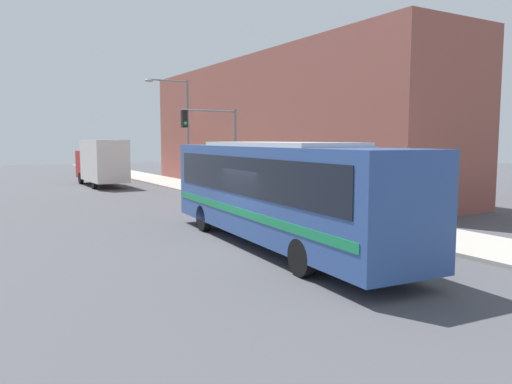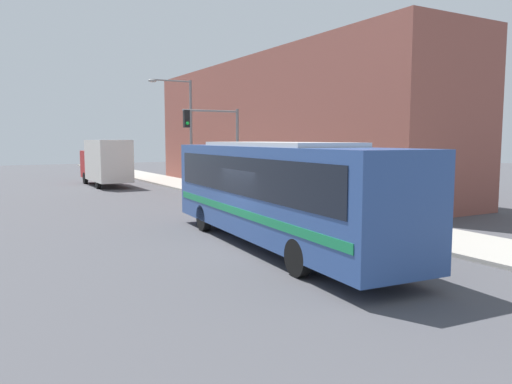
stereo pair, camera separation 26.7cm
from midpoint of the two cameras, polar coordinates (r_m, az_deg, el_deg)
name	(u,v)px [view 2 (the right image)]	position (r m, az deg, el deg)	size (l,w,h in m)	color
ground_plane	(253,248)	(15.91, 0.10, -6.43)	(120.00, 120.00, 0.00)	#47474C
sidewalk	(192,186)	(36.41, -7.14, 0.68)	(3.35, 70.00, 0.13)	#A8A399
building_facade	(279,126)	(34.53, 2.85, 7.55)	(6.00, 29.24, 8.71)	brown
city_bus	(276,187)	(15.78, 2.73, 0.55)	(3.35, 12.18, 3.35)	#2D4C8C
delivery_truck	(105,161)	(38.41, -16.64, 3.37)	(2.24, 7.57, 3.40)	silver
fire_hydrant	(309,206)	(21.88, 6.48, -1.58)	(0.26, 0.36, 0.84)	gold
traffic_light_pole	(218,137)	(27.23, -4.03, 6.29)	(3.28, 0.35, 4.97)	slate
parking_meter	(245,184)	(26.74, -0.93, 0.93)	(0.14, 0.14, 1.37)	slate
street_lamp	(185,124)	(33.93, -7.87, 7.73)	(3.00, 0.28, 7.22)	slate
pedestrian_near_corner	(300,187)	(25.08, 5.31, 0.55)	(0.34, 0.34, 1.79)	#47382D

